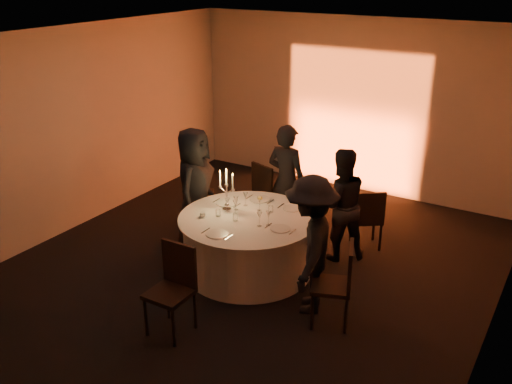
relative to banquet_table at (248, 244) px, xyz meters
The scene contains 34 objects.
floor 0.38m from the banquet_table, ahead, with size 7.00×7.00×0.00m, color black.
ceiling 2.62m from the banquet_table, ahead, with size 7.00×7.00×0.00m, color silver.
wall_back 3.67m from the banquet_table, 90.00° to the left, with size 7.00×7.00×0.00m, color #B2ACA5.
wall_front 3.67m from the banquet_table, 90.00° to the right, with size 7.00×7.00×0.00m, color #B2ACA5.
wall_left 3.20m from the banquet_table, behind, with size 7.00×7.00×0.00m, color #B2ACA5.
wall_right 3.20m from the banquet_table, ahead, with size 7.00×7.00×0.00m, color #B2ACA5.
uplighter_fixture 3.22m from the banquet_table, 90.00° to the left, with size 0.25×0.12×0.10m, color black.
banquet_table is the anchor object (origin of this frame).
chair_left 1.71m from the banquet_table, 151.62° to the left, with size 0.59×0.59×0.99m.
chair_back_left 1.42m from the banquet_table, 109.54° to the left, with size 0.56×0.56×1.02m.
chair_back_right 1.80m from the banquet_table, 51.43° to the left, with size 0.55×0.55×0.90m.
chair_right 1.58m from the banquet_table, 18.45° to the right, with size 0.55×0.55×0.99m.
chair_front 1.53m from the banquet_table, 90.34° to the right, with size 0.45×0.45×1.01m.
guest_left 1.22m from the banquet_table, 163.94° to the left, with size 0.84×0.55×1.72m, color black.
guest_back_left 1.30m from the banquet_table, 94.38° to the left, with size 0.62×0.41×1.70m, color black.
guest_back_right 1.35m from the banquet_table, 48.21° to the left, with size 0.76×0.60×1.57m, color black.
guest_right 1.23m from the banquet_table, 19.68° to the right, with size 1.07×0.62×1.66m, color black.
plate_left 0.67m from the banquet_table, 154.65° to the left, with size 0.35×0.29×0.01m.
plate_back_left 0.72m from the banquet_table, 105.90° to the left, with size 0.36×0.29×0.08m.
plate_back_right 0.75m from the banquet_table, 55.52° to the left, with size 0.35×0.24×0.01m.
plate_right 0.66m from the banquet_table, 10.03° to the right, with size 0.36×0.25×0.01m.
plate_front 0.73m from the banquet_table, 95.30° to the right, with size 0.36×0.28×0.01m.
coffee_cup 0.71m from the banquet_table, 149.12° to the right, with size 0.11×0.11×0.07m.
candelabra 0.69m from the banquet_table, behind, with size 0.25×0.12×0.59m.
wine_glass_a 0.56m from the banquet_table, behind, with size 0.07×0.07×0.19m.
wine_glass_b 0.60m from the banquet_table, 154.93° to the left, with size 0.07×0.07×0.19m.
wine_glass_c 0.62m from the banquet_table, behind, with size 0.07×0.07×0.19m.
wine_glass_d 0.64m from the banquet_table, 126.65° to the left, with size 0.07×0.07×0.19m.
wine_glass_e 0.63m from the banquet_table, 11.65° to the right, with size 0.07×0.07×0.19m.
wine_glass_f 0.60m from the banquet_table, 30.07° to the right, with size 0.07×0.07×0.19m.
wine_glass_g 0.59m from the banquet_table, 86.53° to the left, with size 0.07×0.07×0.19m.
tumbler_a 0.55m from the banquet_table, 58.71° to the left, with size 0.07×0.07×0.09m, color white.
tumbler_b 0.58m from the banquet_table, 153.99° to the right, with size 0.07×0.07×0.09m, color white.
tumbler_c 0.47m from the banquet_table, 115.39° to the right, with size 0.07×0.07×0.09m, color white.
Camera 1 is at (3.53, -5.64, 3.83)m, focal length 40.00 mm.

